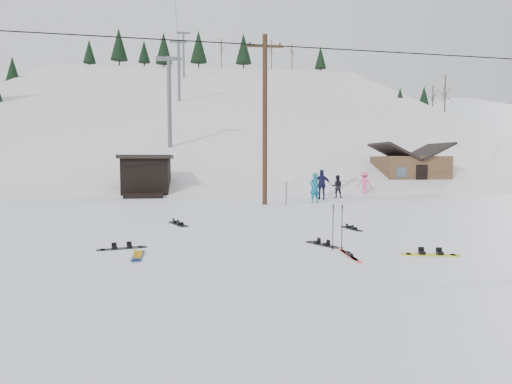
{
  "coord_description": "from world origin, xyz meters",
  "views": [
    {
      "loc": [
        -1.49,
        -10.26,
        2.39
      ],
      "look_at": [
        0.26,
        3.8,
        1.4
      ],
      "focal_mm": 32.0,
      "sensor_mm": 36.0,
      "label": 1
    }
  ],
  "objects": [
    {
      "name": "skier_pink",
      "position": [
        9.63,
        19.48,
        0.8
      ],
      "size": [
        1.11,
        0.74,
        1.6
      ],
      "primitive_type": "imported",
      "rotation": [
        0.0,
        0.0,
        3.0
      ],
      "color": "#F65792",
      "rests_on": "ground"
    },
    {
      "name": "ground",
      "position": [
        0.0,
        0.0,
        0.0
      ],
      "size": [
        200.0,
        200.0,
        0.0
      ],
      "primitive_type": "plane",
      "color": "white",
      "rests_on": "ground"
    },
    {
      "name": "skier_dark",
      "position": [
        7.21,
        17.84,
        0.72
      ],
      "size": [
        0.81,
        0.7,
        1.45
      ],
      "primitive_type": "imported",
      "rotation": [
        0.0,
        0.0,
        2.91
      ],
      "color": "black",
      "rests_on": "ground"
    },
    {
      "name": "lift_hut",
      "position": [
        -5.0,
        20.94,
        1.36
      ],
      "size": [
        3.4,
        4.1,
        2.75
      ],
      "color": "black",
      "rests_on": "ground"
    },
    {
      "name": "cabin",
      "position": [
        15.0,
        24.0,
        1.48
      ],
      "size": [
        5.39,
        4.4,
        3.77
      ],
      "color": "brown",
      "rests_on": "ground"
    },
    {
      "name": "treeline_right",
      "position": [
        36.0,
        42.0,
        0.0
      ],
      "size": [
        20.0,
        60.0,
        10.0
      ],
      "primitive_type": null,
      "color": "black",
      "rests_on": "ground"
    },
    {
      "name": "skier_navy",
      "position": [
        5.89,
        16.65,
        0.91
      ],
      "size": [
        1.13,
        0.63,
        1.82
      ],
      "primitive_type": "imported",
      "rotation": [
        0.0,
        0.0,
        2.96
      ],
      "color": "#17173B",
      "rests_on": "ground"
    },
    {
      "name": "board_scatter_a",
      "position": [
        -3.59,
        2.27,
        0.02
      ],
      "size": [
        1.29,
        0.55,
        0.09
      ],
      "rotation": [
        0.0,
        0.0,
        0.28
      ],
      "color": "black",
      "rests_on": "ground"
    },
    {
      "name": "hero_snowboard",
      "position": [
        -3.02,
        1.19,
        0.02
      ],
      "size": [
        0.3,
        1.35,
        0.09
      ],
      "rotation": [
        0.0,
        0.0,
        1.62
      ],
      "color": "#183F9C",
      "rests_on": "ground"
    },
    {
      "name": "trail_sign",
      "position": [
        3.1,
        13.58,
        1.27
      ],
      "size": [
        0.5,
        0.09,
        1.85
      ],
      "color": "#595B60",
      "rests_on": "ground"
    },
    {
      "name": "lift_tower_far",
      "position": [
        -4.0,
        70.0,
        20.86
      ],
      "size": [
        2.2,
        0.36,
        8.0
      ],
      "color": "#595B60",
      "rests_on": "ski_slope"
    },
    {
      "name": "board_scatter_f",
      "position": [
        3.75,
        4.94,
        0.02
      ],
      "size": [
        0.47,
        1.26,
        0.09
      ],
      "rotation": [
        0.0,
        0.0,
        1.79
      ],
      "color": "black",
      "rests_on": "ground"
    },
    {
      "name": "hero_skis",
      "position": [
        2.22,
        0.65,
        0.02
      ],
      "size": [
        0.12,
        1.62,
        0.08
      ],
      "rotation": [
        0.0,
        0.0,
        -0.02
      ],
      "color": "red",
      "rests_on": "ground"
    },
    {
      "name": "board_scatter_d",
      "position": [
        1.93,
        2.15,
        0.02
      ],
      "size": [
        0.74,
        1.17,
        0.09
      ],
      "rotation": [
        0.0,
        0.0,
        -1.08
      ],
      "color": "black",
      "rests_on": "ground"
    },
    {
      "name": "utility_pole",
      "position": [
        2.0,
        14.0,
        4.68
      ],
      "size": [
        2.0,
        0.26,
        9.0
      ],
      "color": "#3A2819",
      "rests_on": "ground"
    },
    {
      "name": "board_scatter_b",
      "position": [
        -2.3,
        6.8,
        0.03
      ],
      "size": [
        0.81,
        1.54,
        0.11
      ],
      "rotation": [
        0.0,
        0.0,
        1.96
      ],
      "color": "black",
      "rests_on": "ground"
    },
    {
      "name": "board_scatter_e",
      "position": [
        4.28,
        0.45,
        0.03
      ],
      "size": [
        1.45,
        0.55,
        0.1
      ],
      "rotation": [
        0.0,
        0.0,
        -0.23
      ],
      "color": "yellow",
      "rests_on": "ground"
    },
    {
      "name": "ski_slope",
      "position": [
        0.0,
        55.0,
        -12.0
      ],
      "size": [
        60.0,
        85.24,
        65.97
      ],
      "primitive_type": "cube",
      "rotation": [
        0.31,
        0.0,
        0.0
      ],
      "color": "white",
      "rests_on": "ground"
    },
    {
      "name": "lift_tower_near",
      "position": [
        -4.0,
        30.0,
        7.86
      ],
      "size": [
        2.2,
        0.36,
        8.0
      ],
      "color": "#595B60",
      "rests_on": "ski_slope"
    },
    {
      "name": "lift_tower_mid",
      "position": [
        -4.0,
        50.0,
        14.36
      ],
      "size": [
        2.2,
        0.36,
        8.0
      ],
      "color": "#595B60",
      "rests_on": "ski_slope"
    },
    {
      "name": "skier_teal",
      "position": [
        4.92,
        14.67,
        0.84
      ],
      "size": [
        0.72,
        0.59,
        1.68
      ],
      "primitive_type": "imported",
      "rotation": [
        0.0,
        0.0,
        3.51
      ],
      "color": "#0C677F",
      "rests_on": "ground"
    },
    {
      "name": "ski_poles",
      "position": [
        2.13,
        1.37,
        0.62
      ],
      "size": [
        0.33,
        0.09,
        1.21
      ],
      "color": "black",
      "rests_on": "ground"
    },
    {
      "name": "ridge_right",
      "position": [
        38.0,
        50.0,
        -11.0
      ],
      "size": [
        45.66,
        93.98,
        54.59
      ],
      "primitive_type": "cube",
      "rotation": [
        0.21,
        -0.05,
        -0.12
      ],
      "color": "white",
      "rests_on": "ground"
    },
    {
      "name": "treeline_crest",
      "position": [
        0.0,
        86.0,
        0.0
      ],
      "size": [
        50.0,
        6.0,
        10.0
      ],
      "primitive_type": null,
      "color": "black",
      "rests_on": "ski_slope"
    }
  ]
}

